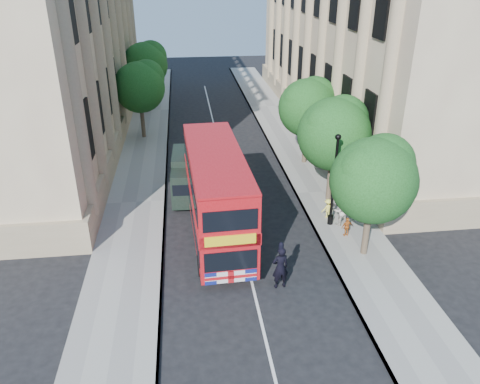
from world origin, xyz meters
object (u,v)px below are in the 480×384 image
object	(u,v)px
box_van	(189,177)
lamp_post	(334,184)
double_decker_bus	(216,192)
woman_pedestrian	(341,211)
police_constable	(280,268)

from	to	relation	value
box_van	lamp_post	bearing A→B (deg)	-28.45
lamp_post	double_decker_bus	bearing A→B (deg)	-178.42
woman_pedestrian	double_decker_bus	bearing A→B (deg)	-3.66
lamp_post	double_decker_bus	size ratio (longest dim) A/B	0.52
box_van	woman_pedestrian	xyz separation A→B (m)	(8.05, -4.68, -0.36)
lamp_post	police_constable	bearing A→B (deg)	-127.40
lamp_post	police_constable	size ratio (longest dim) A/B	2.52
woman_pedestrian	box_van	bearing A→B (deg)	-34.09
double_decker_bus	police_constable	bearing A→B (deg)	-66.13
double_decker_bus	box_van	bearing A→B (deg)	103.50
double_decker_bus	police_constable	world-z (taller)	double_decker_bus
double_decker_bus	woman_pedestrian	bearing A→B (deg)	-2.07
woman_pedestrian	lamp_post	bearing A→B (deg)	-19.22
box_van	woman_pedestrian	size ratio (longest dim) A/B	2.85
lamp_post	box_van	size ratio (longest dim) A/B	1.08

